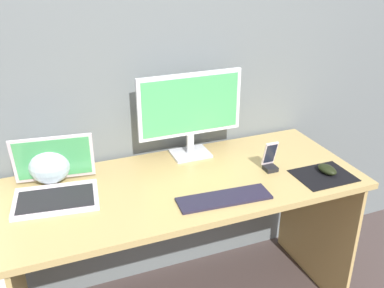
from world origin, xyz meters
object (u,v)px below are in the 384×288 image
(keyboard_external, at_px, (224,198))
(mouse, at_px, (327,169))
(phone_in_dock, at_px, (270,160))
(laptop, at_px, (55,185))
(fishbowl, at_px, (50,163))
(monitor, at_px, (190,110))

(keyboard_external, distance_m, mouse, 0.52)
(phone_in_dock, bearing_deg, mouse, -29.98)
(laptop, bearing_deg, mouse, -12.62)
(laptop, relative_size, fishbowl, 2.02)
(monitor, height_order, keyboard_external, monitor)
(monitor, bearing_deg, mouse, -38.76)
(laptop, height_order, mouse, laptop)
(keyboard_external, bearing_deg, phone_in_dock, 30.90)
(keyboard_external, bearing_deg, monitor, 91.00)
(laptop, bearing_deg, phone_in_dock, -7.97)
(fishbowl, height_order, keyboard_external, fishbowl)
(laptop, relative_size, phone_in_dock, 2.65)
(keyboard_external, xyz_separation_m, phone_in_dock, (0.30, 0.15, 0.04))
(monitor, xyz_separation_m, fishbowl, (-0.65, -0.02, -0.15))
(monitor, height_order, mouse, monitor)
(laptop, xyz_separation_m, phone_in_dock, (0.92, -0.13, 0.00))
(mouse, bearing_deg, laptop, 161.51)
(phone_in_dock, bearing_deg, keyboard_external, -152.98)
(fishbowl, bearing_deg, keyboard_external, -33.12)
(fishbowl, xyz_separation_m, keyboard_external, (0.63, -0.41, -0.08))
(keyboard_external, relative_size, phone_in_dock, 2.79)
(keyboard_external, height_order, mouse, mouse)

